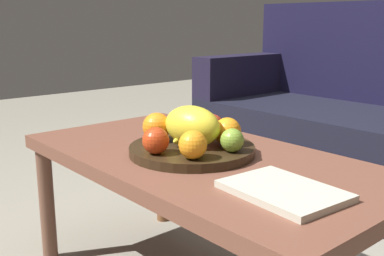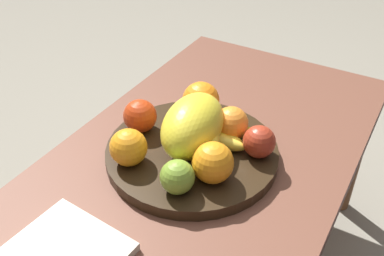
{
  "view_description": "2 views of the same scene",
  "coord_description": "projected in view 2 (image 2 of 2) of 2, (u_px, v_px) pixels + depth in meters",
  "views": [
    {
      "loc": [
        0.92,
        -0.84,
        0.8
      ],
      "look_at": [
        -0.02,
        -0.02,
        0.51
      ],
      "focal_mm": 43.39,
      "sensor_mm": 36.0,
      "label": 1
    },
    {
      "loc": [
        0.59,
        0.34,
        1.03
      ],
      "look_at": [
        -0.02,
        -0.02,
        0.51
      ],
      "focal_mm": 41.71,
      "sensor_mm": 36.0,
      "label": 2
    }
  ],
  "objects": [
    {
      "name": "coffee_table",
      "position": [
        193.0,
        184.0,
        0.93
      ],
      "size": [
        1.1,
        0.57,
        0.44
      ],
      "color": "brown",
      "rests_on": "ground_plane"
    },
    {
      "name": "fruit_bowl",
      "position": [
        192.0,
        153.0,
        0.91
      ],
      "size": [
        0.35,
        0.35,
        0.03
      ],
      "primitive_type": "cylinder",
      "color": "#2E2012",
      "rests_on": "coffee_table"
    },
    {
      "name": "melon_large_front",
      "position": [
        193.0,
        126.0,
        0.87
      ],
      "size": [
        0.19,
        0.13,
        0.11
      ],
      "primitive_type": "ellipsoid",
      "rotation": [
        0.0,
        0.0,
        0.13
      ],
      "color": "yellow",
      "rests_on": "fruit_bowl"
    },
    {
      "name": "orange_front",
      "position": [
        231.0,
        123.0,
        0.91
      ],
      "size": [
        0.07,
        0.07,
        0.07
      ],
      "primitive_type": "sphere",
      "color": "orange",
      "rests_on": "fruit_bowl"
    },
    {
      "name": "orange_left",
      "position": [
        201.0,
        100.0,
        0.97
      ],
      "size": [
        0.08,
        0.08,
        0.08
      ],
      "primitive_type": "sphere",
      "color": "orange",
      "rests_on": "fruit_bowl"
    },
    {
      "name": "orange_right",
      "position": [
        213.0,
        163.0,
        0.81
      ],
      "size": [
        0.08,
        0.08,
        0.08
      ],
      "primitive_type": "sphere",
      "color": "orange",
      "rests_on": "fruit_bowl"
    },
    {
      "name": "orange_back",
      "position": [
        128.0,
        147.0,
        0.85
      ],
      "size": [
        0.07,
        0.07,
        0.07
      ],
      "primitive_type": "sphere",
      "color": "orange",
      "rests_on": "fruit_bowl"
    },
    {
      "name": "apple_front",
      "position": [
        177.0,
        177.0,
        0.79
      ],
      "size": [
        0.06,
        0.06,
        0.06
      ],
      "primitive_type": "sphere",
      "color": "olive",
      "rests_on": "fruit_bowl"
    },
    {
      "name": "apple_left",
      "position": [
        140.0,
        116.0,
        0.93
      ],
      "size": [
        0.07,
        0.07,
        0.07
      ],
      "primitive_type": "sphere",
      "color": "#BC3613",
      "rests_on": "fruit_bowl"
    },
    {
      "name": "apple_right",
      "position": [
        259.0,
        142.0,
        0.87
      ],
      "size": [
        0.07,
        0.07,
        0.07
      ],
      "primitive_type": "sphere",
      "color": "#A7321D",
      "rests_on": "fruit_bowl"
    },
    {
      "name": "banana_bunch",
      "position": [
        211.0,
        135.0,
        0.89
      ],
      "size": [
        0.17,
        0.16,
        0.06
      ],
      "color": "yellow",
      "rests_on": "fruit_bowl"
    }
  ]
}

